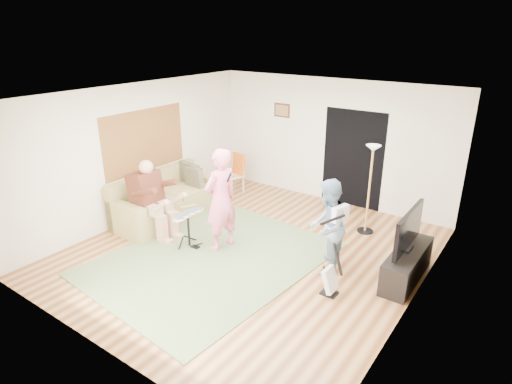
# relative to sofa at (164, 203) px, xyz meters

# --- Properties ---
(floor) EXTENTS (6.00, 6.00, 0.00)m
(floor) POSITION_rel_sofa_xyz_m (2.30, -0.19, -0.31)
(floor) COLOR brown
(floor) RESTS_ON ground
(walls) EXTENTS (5.50, 6.00, 2.70)m
(walls) POSITION_rel_sofa_xyz_m (2.30, -0.19, 1.04)
(walls) COLOR silver
(walls) RESTS_ON floor
(ceiling) EXTENTS (6.00, 6.00, 0.00)m
(ceiling) POSITION_rel_sofa_xyz_m (2.30, -0.19, 2.39)
(ceiling) COLOR white
(ceiling) RESTS_ON walls
(window_blinds) EXTENTS (0.00, 2.05, 2.05)m
(window_blinds) POSITION_rel_sofa_xyz_m (-0.44, 0.01, 1.24)
(window_blinds) COLOR #97612E
(window_blinds) RESTS_ON walls
(doorway) EXTENTS (2.10, 0.00, 2.10)m
(doorway) POSITION_rel_sofa_xyz_m (2.85, 2.80, 0.74)
(doorway) COLOR black
(doorway) RESTS_ON walls
(picture_frame) EXTENTS (0.42, 0.03, 0.32)m
(picture_frame) POSITION_rel_sofa_xyz_m (1.05, 2.80, 1.59)
(picture_frame) COLOR #3F2314
(picture_frame) RESTS_ON walls
(area_rug) EXTENTS (3.34, 4.11, 0.02)m
(area_rug) POSITION_rel_sofa_xyz_m (1.94, -0.77, -0.30)
(area_rug) COLOR #556940
(area_rug) RESTS_ON floor
(sofa) EXTENTS (0.94, 2.28, 0.92)m
(sofa) POSITION_rel_sofa_xyz_m (0.00, 0.00, 0.00)
(sofa) COLOR #A29051
(sofa) RESTS_ON floor
(drummer) EXTENTS (0.94, 0.52, 1.44)m
(drummer) POSITION_rel_sofa_xyz_m (0.44, -0.65, 0.25)
(drummer) COLOR #582718
(drummer) RESTS_ON sofa
(drum_kit) EXTENTS (0.37, 0.65, 0.67)m
(drum_kit) POSITION_rel_sofa_xyz_m (1.30, -0.65, -0.01)
(drum_kit) COLOR black
(drum_kit) RESTS_ON floor
(singer) EXTENTS (0.53, 0.72, 1.82)m
(singer) POSITION_rel_sofa_xyz_m (1.80, -0.33, 0.60)
(singer) COLOR #E86487
(singer) RESTS_ON floor
(microphone) EXTENTS (0.06, 0.06, 0.24)m
(microphone) POSITION_rel_sofa_xyz_m (2.00, -0.33, 1.05)
(microphone) COLOR black
(microphone) RESTS_ON singer
(guitarist) EXTENTS (0.76, 0.88, 1.54)m
(guitarist) POSITION_rel_sofa_xyz_m (3.64, 0.04, 0.46)
(guitarist) COLOR #738DA8
(guitarist) RESTS_ON floor
(guitar_held) EXTENTS (0.28, 0.61, 0.26)m
(guitar_held) POSITION_rel_sofa_xyz_m (3.84, 0.04, 0.74)
(guitar_held) COLOR white
(guitar_held) RESTS_ON guitarist
(guitar_spare) EXTENTS (0.31, 0.28, 0.85)m
(guitar_spare) POSITION_rel_sofa_xyz_m (4.02, -0.54, -0.06)
(guitar_spare) COLOR black
(guitar_spare) RESTS_ON floor
(torchiere_lamp) EXTENTS (0.31, 0.31, 1.71)m
(torchiere_lamp) POSITION_rel_sofa_xyz_m (3.65, 1.73, 0.87)
(torchiere_lamp) COLOR black
(torchiere_lamp) RESTS_ON floor
(dining_chair) EXTENTS (0.49, 0.51, 0.94)m
(dining_chair) POSITION_rel_sofa_xyz_m (0.32, 1.92, 0.03)
(dining_chair) COLOR #D8B58C
(dining_chair) RESTS_ON floor
(tv_cabinet) EXTENTS (0.40, 1.40, 0.50)m
(tv_cabinet) POSITION_rel_sofa_xyz_m (4.80, 0.51, -0.06)
(tv_cabinet) COLOR black
(tv_cabinet) RESTS_ON floor
(television) EXTENTS (0.06, 1.17, 0.61)m
(television) POSITION_rel_sofa_xyz_m (4.75, 0.51, 0.54)
(television) COLOR black
(television) RESTS_ON tv_cabinet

